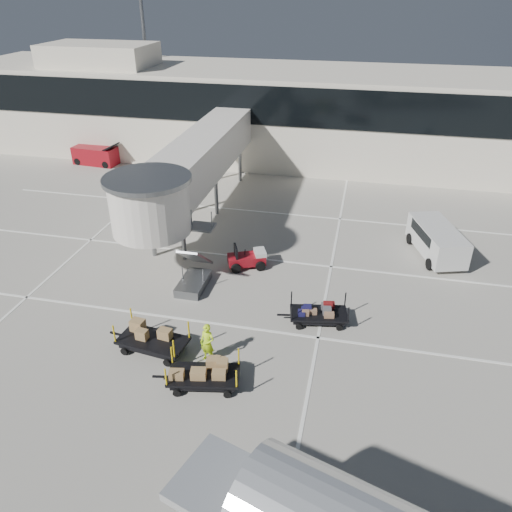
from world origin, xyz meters
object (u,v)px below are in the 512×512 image
object	(u,v)px
baggage_tug	(248,259)
ground_worker	(207,343)
box_cart_near	(201,375)
belt_loader	(96,156)
box_cart_far	(153,341)
minivan	(436,238)
suitcase_cart	(319,314)

from	to	relation	value
baggage_tug	ground_worker	bearing A→B (deg)	-111.75
box_cart_near	belt_loader	size ratio (longest dim) A/B	0.85
box_cart_far	ground_worker	bearing A→B (deg)	6.70
baggage_tug	minivan	distance (m)	11.86
ground_worker	belt_loader	bearing A→B (deg)	141.23
box_cart_near	box_cart_far	size ratio (longest dim) A/B	0.95
baggage_tug	box_cart_far	size ratio (longest dim) A/B	0.62
baggage_tug	box_cart_near	size ratio (longest dim) A/B	0.65
ground_worker	minivan	xyz separation A→B (m)	(10.89, 12.70, 0.18)
ground_worker	box_cart_near	bearing A→B (deg)	-69.86
baggage_tug	suitcase_cart	size ratio (longest dim) A/B	0.69
box_cart_near	minivan	bearing A→B (deg)	42.67
suitcase_cart	minivan	xyz separation A→B (m)	(6.27, 8.75, 0.66)
belt_loader	baggage_tug	bearing A→B (deg)	-34.81
ground_worker	belt_loader	world-z (taller)	belt_loader
box_cart_near	suitcase_cart	bearing A→B (deg)	40.95
minivan	belt_loader	bearing A→B (deg)	141.39
box_cart_far	ground_worker	world-z (taller)	ground_worker
ground_worker	suitcase_cart	bearing A→B (deg)	54.18
suitcase_cart	ground_worker	xyz separation A→B (m)	(-4.62, -3.95, 0.48)
suitcase_cart	minivan	world-z (taller)	minivan
baggage_tug	box_cart_near	xyz separation A→B (m)	(0.40, -10.22, 0.03)
box_cart_far	ground_worker	size ratio (longest dim) A/B	2.08
box_cart_near	minivan	size ratio (longest dim) A/B	0.71
minivan	box_cart_far	bearing A→B (deg)	-154.55
suitcase_cart	ground_worker	world-z (taller)	ground_worker
baggage_tug	box_cart_near	world-z (taller)	baggage_tug
box_cart_far	box_cart_near	bearing A→B (deg)	-22.62
baggage_tug	minivan	world-z (taller)	minivan
ground_worker	belt_loader	distance (m)	30.30
box_cart_near	ground_worker	xyz separation A→B (m)	(-0.19, 1.62, 0.40)
suitcase_cart	box_cart_far	world-z (taller)	box_cart_far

